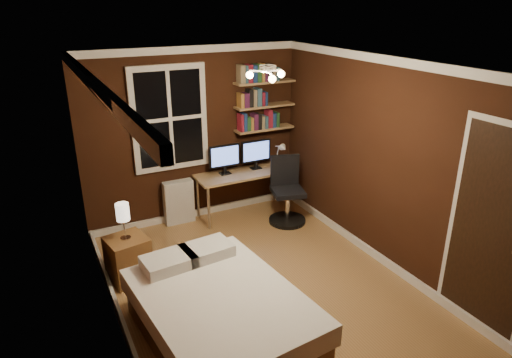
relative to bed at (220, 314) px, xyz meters
name	(u,v)px	position (x,y,z in m)	size (l,w,h in m)	color
floor	(262,286)	(0.75, 0.58, -0.27)	(4.20, 4.20, 0.00)	olive
wall_back	(194,136)	(0.75, 2.68, 0.98)	(3.20, 0.04, 2.50)	black
wall_left	(105,216)	(-0.85, 0.58, 0.98)	(0.04, 4.20, 2.50)	black
wall_right	(380,162)	(2.35, 0.58, 0.98)	(0.04, 4.20, 2.50)	black
ceiling	(263,64)	(0.75, 0.58, 2.23)	(3.20, 4.20, 0.02)	white
window	(170,119)	(0.40, 2.64, 1.28)	(1.06, 0.06, 1.46)	white
door	(490,234)	(2.34, -0.97, 0.76)	(0.03, 0.82, 2.05)	black
ceiling_fixture	(268,76)	(0.75, 0.48, 2.13)	(0.44, 0.44, 0.18)	beige
bookshelf_lower	(264,129)	(1.83, 2.56, 0.98)	(0.92, 0.22, 0.03)	#9A744B
books_row_lower	(264,120)	(1.83, 2.56, 1.11)	(0.66, 0.16, 0.23)	maroon
bookshelf_middle	(265,106)	(1.83, 2.56, 1.33)	(0.92, 0.22, 0.03)	#9A744B
books_row_middle	(265,97)	(1.83, 2.56, 1.46)	(0.42, 0.16, 0.23)	navy
bookshelf_upper	(265,82)	(1.83, 2.56, 1.68)	(0.92, 0.22, 0.03)	#9A744B
books_row_upper	(265,73)	(1.83, 2.56, 1.81)	(0.60, 0.16, 0.23)	#245629
bed	(220,314)	(0.00, 0.00, 0.00)	(1.52, 1.98, 0.63)	brown
nightstand	(128,259)	(-0.56, 1.41, 0.00)	(0.43, 0.43, 0.54)	brown
bedside_lamp	(124,221)	(-0.56, 1.41, 0.48)	(0.15, 0.15, 0.43)	white
radiator	(179,202)	(0.43, 2.56, 0.05)	(0.43, 0.15, 0.65)	beige
desk	(243,176)	(1.39, 2.39, 0.34)	(1.42, 0.53, 0.67)	#9A744B
monitor_left	(225,160)	(1.13, 2.46, 0.63)	(0.47, 0.12, 0.45)	black
monitor_right	(256,155)	(1.64, 2.46, 0.63)	(0.47, 0.12, 0.45)	black
desk_lamp	(280,155)	(1.95, 2.28, 0.62)	(0.14, 0.32, 0.44)	silver
office_chair	(287,198)	(1.86, 1.89, 0.10)	(0.54, 0.54, 0.98)	black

